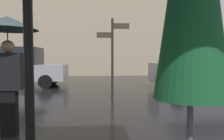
# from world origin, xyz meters

# --- Properties ---
(pedestrian_with_umbrella) EXTENTS (1.04, 1.04, 2.09)m
(pedestrian_with_umbrella) POSITION_xyz_m (-0.93, 1.41, 1.65)
(pedestrian_with_umbrella) COLOR black
(pedestrian_with_umbrella) RESTS_ON ground
(parked_car_left) EXTENTS (4.44, 1.91, 1.89)m
(parked_car_left) POSITION_xyz_m (5.17, 6.50, 0.96)
(parked_car_left) COLOR gray
(parked_car_left) RESTS_ON ground
(parked_car_right) EXTENTS (4.60, 2.00, 1.91)m
(parked_car_right) POSITION_xyz_m (-3.29, 8.29, 0.96)
(parked_car_right) COLOR gray
(parked_car_right) RESTS_ON ground
(street_signpost) EXTENTS (1.08, 0.08, 2.68)m
(street_signpost) POSITION_xyz_m (1.14, 4.61, 1.64)
(street_signpost) COLOR black
(street_signpost) RESTS_ON ground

